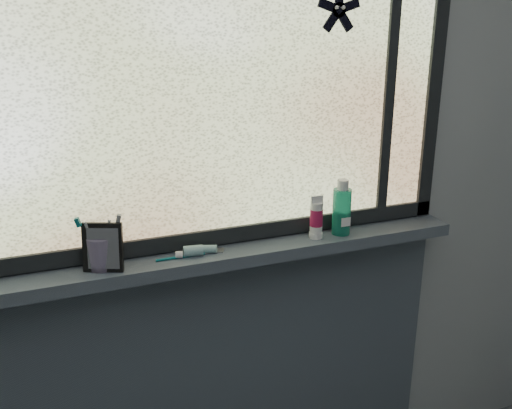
{
  "coord_description": "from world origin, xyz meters",
  "views": [
    {
      "loc": [
        -0.48,
        -0.31,
        1.71
      ],
      "look_at": [
        0.05,
        1.05,
        1.22
      ],
      "focal_mm": 40.0,
      "sensor_mm": 36.0,
      "label": 1
    }
  ],
  "objects_px": {
    "toothbrush_cup": "(101,253)",
    "cream_tube": "(316,216)",
    "mouthwash_bottle": "(342,207)",
    "vanity_mirror": "(103,247)"
  },
  "relations": [
    {
      "from": "cream_tube",
      "to": "vanity_mirror",
      "type": "bearing_deg",
      "value": -179.63
    },
    {
      "from": "vanity_mirror",
      "to": "mouthwash_bottle",
      "type": "bearing_deg",
      "value": 22.96
    },
    {
      "from": "mouthwash_bottle",
      "to": "cream_tube",
      "type": "relative_size",
      "value": 1.5
    },
    {
      "from": "vanity_mirror",
      "to": "toothbrush_cup",
      "type": "bearing_deg",
      "value": 133.79
    },
    {
      "from": "toothbrush_cup",
      "to": "vanity_mirror",
      "type": "bearing_deg",
      "value": -68.62
    },
    {
      "from": "mouthwash_bottle",
      "to": "cream_tube",
      "type": "xyz_separation_m",
      "value": [
        -0.09,
        -0.0,
        -0.02
      ]
    },
    {
      "from": "vanity_mirror",
      "to": "cream_tube",
      "type": "xyz_separation_m",
      "value": [
        0.67,
        0.0,
        0.01
      ]
    },
    {
      "from": "toothbrush_cup",
      "to": "cream_tube",
      "type": "height_order",
      "value": "cream_tube"
    },
    {
      "from": "toothbrush_cup",
      "to": "cream_tube",
      "type": "relative_size",
      "value": 0.94
    },
    {
      "from": "mouthwash_bottle",
      "to": "cream_tube",
      "type": "bearing_deg",
      "value": -178.16
    }
  ]
}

